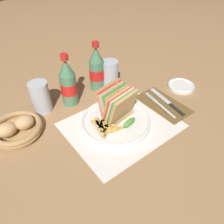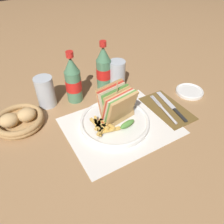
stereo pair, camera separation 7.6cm
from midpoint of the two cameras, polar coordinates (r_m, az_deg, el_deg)
The scene contains 15 objects.
ground_plane at distance 0.79m, azimuth 3.29°, elevation -1.88°, with size 4.00×4.00×0.00m, color #9E754C.
placemat at distance 0.77m, azimuth 5.11°, elevation -3.66°, with size 0.37×0.30×0.00m.
plate_main at distance 0.77m, azimuth 3.59°, elevation -2.65°, with size 0.25×0.25×0.02m.
club_sandwich at distance 0.74m, azimuth 4.40°, elevation 1.56°, with size 0.13×0.13×0.15m.
fries_pile at distance 0.72m, azimuth 0.67°, elevation -3.59°, with size 0.09×0.09×0.02m.
ketchup_blob at distance 0.74m, azimuth 0.24°, elevation -2.67°, with size 0.04×0.03×0.01m.
napkin at distance 0.87m, azimuth 16.59°, elevation 0.86°, with size 0.12×0.21×0.00m.
fork at distance 0.85m, azimuth 16.32°, elevation 0.06°, with size 0.04×0.18×0.01m.
knife at distance 0.88m, azimuth 17.70°, elevation 1.39°, with size 0.05×0.20×0.00m.
coke_bottle_near at distance 0.84m, azimuth -7.58°, elevation 8.02°, with size 0.06×0.06×0.21m.
coke_bottle_far at distance 0.91m, azimuth 0.22°, elevation 11.12°, with size 0.06×0.06×0.21m.
glass_near at distance 0.94m, azimuth 3.67°, elevation 9.31°, with size 0.07×0.07×0.12m.
glass_far at distance 0.86m, azimuth -14.48°, elevation 4.63°, with size 0.07×0.07×0.12m.
bread_basket at distance 0.81m, azimuth -20.68°, elevation -2.13°, with size 0.17×0.17×0.06m.
side_saucer at distance 0.99m, azimuth 21.71°, elevation 4.98°, with size 0.11×0.11×0.01m.
Camera 2 is at (-0.31, -0.51, 0.53)m, focal length 35.00 mm.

